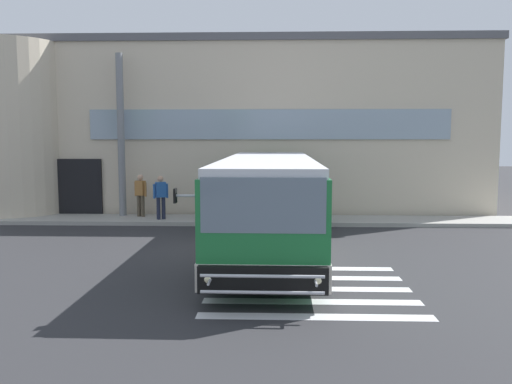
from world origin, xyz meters
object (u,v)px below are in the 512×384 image
at_px(passenger_by_doorway, 161,194).
at_px(safety_bollard_yellow, 260,215).
at_px(passenger_near_column, 141,193).
at_px(bus_main_foreground, 268,205).
at_px(passenger_at_curb_edge, 203,195).
at_px(entry_support_column, 121,136).

xyz_separation_m(passenger_by_doorway, safety_bollard_yellow, (3.84, -0.92, -0.66)).
xyz_separation_m(passenger_near_column, safety_bollard_yellow, (4.76, -1.53, -0.63)).
relative_size(passenger_near_column, safety_bollard_yellow, 1.86).
xyz_separation_m(bus_main_foreground, passenger_by_doorway, (-4.19, 4.79, -0.22)).
height_order(passenger_by_doorway, safety_bollard_yellow, passenger_by_doorway).
relative_size(bus_main_foreground, passenger_near_column, 6.83).
xyz_separation_m(passenger_at_curb_edge, safety_bollard_yellow, (2.19, -0.88, -0.63)).
bearing_deg(passenger_by_doorway, safety_bollard_yellow, -13.43).
height_order(bus_main_foreground, safety_bollard_yellow, bus_main_foreground).
bearing_deg(passenger_by_doorway, passenger_near_column, 146.52).
height_order(entry_support_column, passenger_near_column, entry_support_column).
bearing_deg(passenger_by_doorway, bus_main_foreground, -48.87).
relative_size(passenger_at_curb_edge, safety_bollard_yellow, 1.86).
height_order(passenger_at_curb_edge, safety_bollard_yellow, passenger_at_curb_edge).
distance_m(passenger_at_curb_edge, safety_bollard_yellow, 2.44).
relative_size(passenger_by_doorway, safety_bollard_yellow, 1.86).
relative_size(entry_support_column, passenger_near_column, 3.83).
bearing_deg(passenger_near_column, entry_support_column, 161.31).
relative_size(entry_support_column, passenger_at_curb_edge, 3.83).
bearing_deg(bus_main_foreground, passenger_at_curb_edge, 118.04).
xyz_separation_m(entry_support_column, passenger_by_doorway, (1.73, -0.88, -2.24)).
xyz_separation_m(entry_support_column, passenger_at_curb_edge, (3.38, -0.92, -2.27)).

